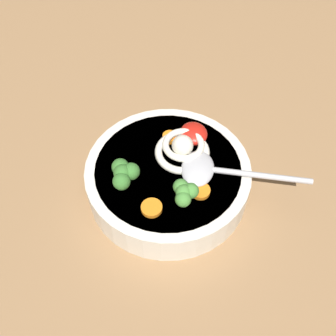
% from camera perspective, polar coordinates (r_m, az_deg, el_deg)
% --- Properties ---
extents(table_slab, '(1.27, 1.27, 0.03)m').
position_cam_1_polar(table_slab, '(0.60, -0.97, -5.48)').
color(table_slab, '#936D47').
rests_on(table_slab, ground).
extents(soup_bowl, '(0.23, 0.23, 0.05)m').
position_cam_1_polar(soup_bowl, '(0.57, 0.00, -1.42)').
color(soup_bowl, silver).
rests_on(soup_bowl, table_slab).
extents(noodle_pile, '(0.08, 0.08, 0.03)m').
position_cam_1_polar(noodle_pile, '(0.56, 2.04, 2.71)').
color(noodle_pile, silver).
rests_on(noodle_pile, soup_bowl).
extents(soup_spoon, '(0.11, 0.17, 0.02)m').
position_cam_1_polar(soup_spoon, '(0.55, 5.55, -0.16)').
color(soup_spoon, '#B7B7BC').
rests_on(soup_spoon, soup_bowl).
extents(chili_sauce_dollop, '(0.04, 0.04, 0.02)m').
position_cam_1_polar(chili_sauce_dollop, '(0.58, 3.59, 4.80)').
color(chili_sauce_dollop, red).
rests_on(chili_sauce_dollop, soup_bowl).
extents(broccoli_floret_right, '(0.04, 0.04, 0.04)m').
position_cam_1_polar(broccoli_floret_right, '(0.53, -6.15, -0.71)').
color(broccoli_floret_right, '#7A9E60').
rests_on(broccoli_floret_right, soup_bowl).
extents(broccoli_floret_rear, '(0.04, 0.03, 0.03)m').
position_cam_1_polar(broccoli_floret_rear, '(0.51, 2.31, -3.39)').
color(broccoli_floret_rear, '#7A9E60').
rests_on(broccoli_floret_rear, soup_bowl).
extents(carrot_slice_center, '(0.03, 0.03, 0.01)m').
position_cam_1_polar(carrot_slice_center, '(0.53, 4.52, -3.18)').
color(carrot_slice_center, orange).
rests_on(carrot_slice_center, soup_bowl).
extents(carrot_slice_extra_a, '(0.03, 0.03, 0.01)m').
position_cam_1_polar(carrot_slice_extra_a, '(0.52, -2.29, -5.55)').
color(carrot_slice_extra_a, orange).
rests_on(carrot_slice_extra_a, soup_bowl).
extents(carrot_slice_extra_b, '(0.02, 0.02, 0.01)m').
position_cam_1_polar(carrot_slice_extra_b, '(0.59, 0.25, 4.30)').
color(carrot_slice_extra_b, orange).
rests_on(carrot_slice_extra_b, soup_bowl).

